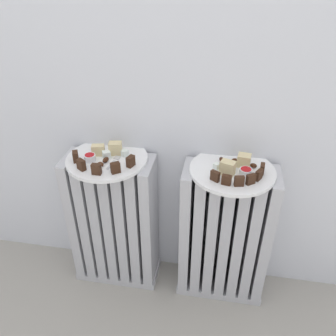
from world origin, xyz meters
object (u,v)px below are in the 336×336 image
jam_bowl_left (90,157)px  fork (114,161)px  plate_left (107,159)px  plate_right (232,171)px  jam_bowl_right (246,171)px  radiator_left (114,223)px  radiator_right (224,236)px

jam_bowl_left → fork: (0.08, 0.01, -0.01)m
plate_left → plate_right: bearing=0.0°
plate_right → plate_left: bearing=180.0°
plate_right → jam_bowl_left: 0.50m
plate_left → jam_bowl_right: (0.49, -0.02, 0.02)m
jam_bowl_left → jam_bowl_right: (0.54, 0.01, -0.00)m
radiator_left → plate_right: (0.44, 0.00, 0.30)m
radiator_right → jam_bowl_left: jam_bowl_left is taller
radiator_left → radiator_right: same height
radiator_left → radiator_right: size_ratio=1.00×
radiator_left → jam_bowl_left: bearing=-149.6°
plate_right → fork: bearing=-176.9°
plate_left → fork: (0.03, -0.02, 0.01)m
radiator_left → plate_left: plate_left is taller
radiator_right → jam_bowl_left: bearing=-176.5°
radiator_left → plate_right: 0.54m
plate_right → jam_bowl_right: jam_bowl_right is taller
radiator_left → fork: (0.03, -0.02, 0.31)m
plate_left → jam_bowl_left: bearing=-149.6°
radiator_left → jam_bowl_right: bearing=-2.6°
jam_bowl_right → plate_left: bearing=177.4°
plate_left → plate_right: (0.44, 0.00, 0.00)m
jam_bowl_right → fork: jam_bowl_right is taller
plate_right → fork: 0.41m
jam_bowl_left → jam_bowl_right: size_ratio=0.94×
plate_left → jam_bowl_left: 0.06m
plate_left → jam_bowl_right: 0.49m
fork → plate_right: bearing=3.1°
plate_right → jam_bowl_right: (0.04, -0.02, 0.02)m
plate_left → jam_bowl_left: size_ratio=7.20×
radiator_left → jam_bowl_left: size_ratio=14.42×
plate_left → fork: size_ratio=3.21×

